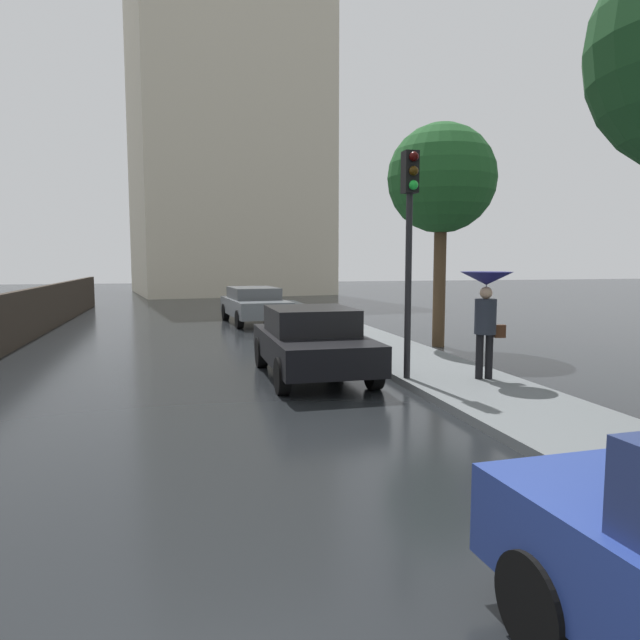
{
  "coord_description": "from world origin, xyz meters",
  "views": [
    {
      "loc": [
        0.0,
        -1.5,
        2.35
      ],
      "look_at": [
        2.15,
        7.24,
        1.41
      ],
      "focal_mm": 32.4,
      "sensor_mm": 36.0,
      "label": 1
    }
  ],
  "objects": [
    {
      "name": "car_black_mid_road",
      "position": [
        2.58,
        9.69,
        0.73
      ],
      "size": [
        1.92,
        4.08,
        1.39
      ],
      "rotation": [
        0.0,
        0.0,
        -0.0
      ],
      "color": "black",
      "rests_on": "ground"
    },
    {
      "name": "car_grey_far_ahead",
      "position": [
        2.73,
        19.9,
        0.72
      ],
      "size": [
        2.2,
        4.66,
        1.33
      ],
      "rotation": [
        0.0,
        0.0,
        0.08
      ],
      "color": "slate",
      "rests_on": "ground"
    },
    {
      "name": "pedestrian_with_umbrella_near",
      "position": [
        5.5,
        8.06,
        1.67
      ],
      "size": [
        0.95,
        0.95,
        1.99
      ],
      "rotation": [
        0.0,
        0.0,
        -0.21
      ],
      "color": "black",
      "rests_on": "sidewalk_strip"
    },
    {
      "name": "traffic_light",
      "position": [
        4.13,
        8.45,
        3.04
      ],
      "size": [
        0.26,
        0.39,
        4.17
      ],
      "color": "black",
      "rests_on": "sidewalk_strip"
    },
    {
      "name": "street_tree_far",
      "position": [
        6.87,
        12.9,
        4.47
      ],
      "size": [
        2.88,
        2.88,
        5.95
      ],
      "color": "#4C3823",
      "rests_on": "ground"
    },
    {
      "name": "distant_tower",
      "position": [
        3.5,
        40.65,
        11.2
      ],
      "size": [
        13.99,
        13.04,
        22.39
      ],
      "color": "beige",
      "rests_on": "ground"
    }
  ]
}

